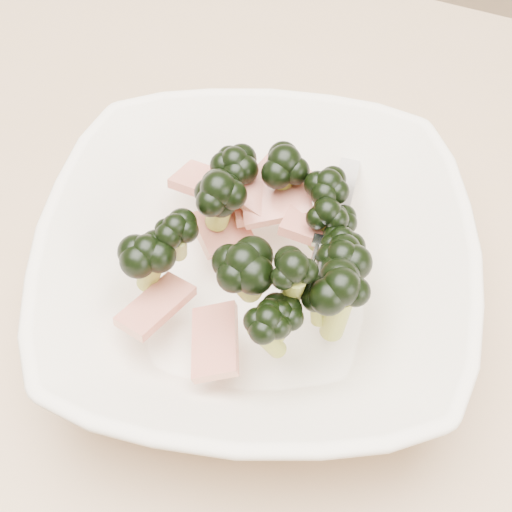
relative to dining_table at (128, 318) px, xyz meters
name	(u,v)px	position (x,y,z in m)	size (l,w,h in m)	color
dining_table	(128,318)	(0.00, 0.00, 0.00)	(1.20, 0.80, 0.75)	tan
broccoli_dish	(258,264)	(0.12, 0.01, 0.14)	(0.36, 0.36, 0.11)	beige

